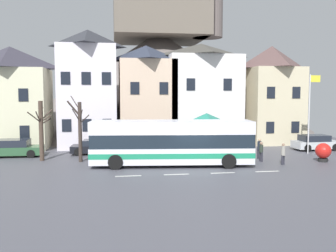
{
  "coord_description": "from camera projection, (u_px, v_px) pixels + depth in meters",
  "views": [
    {
      "loc": [
        -5.42,
        -24.24,
        5.03
      ],
      "look_at": [
        -1.14,
        4.09,
        2.53
      ],
      "focal_mm": 39.47,
      "sensor_mm": 36.0,
      "label": 1
    }
  ],
  "objects": [
    {
      "name": "townhouse_03",
      "position": [
        201.0,
        94.0,
        37.32
      ],
      "size": [
        6.99,
        6.69,
        10.04
      ],
      "color": "white",
      "rests_on": "ground_plane"
    },
    {
      "name": "bare_tree_00",
      "position": [
        41.0,
        130.0,
        27.66
      ],
      "size": [
        1.54,
        1.96,
        4.51
      ],
      "color": "#47382D",
      "rests_on": "ground_plane"
    },
    {
      "name": "townhouse_02",
      "position": [
        146.0,
        96.0,
        36.23
      ],
      "size": [
        5.24,
        6.12,
        9.72
      ],
      "color": "beige",
      "rests_on": "ground_plane"
    },
    {
      "name": "harbour_buoy",
      "position": [
        323.0,
        151.0,
        27.36
      ],
      "size": [
        1.14,
        1.14,
        1.39
      ],
      "color": "black",
      "rests_on": "ground_plane"
    },
    {
      "name": "pedestrian_02",
      "position": [
        259.0,
        148.0,
        28.54
      ],
      "size": [
        0.32,
        0.32,
        1.57
      ],
      "color": "#2D2D38",
      "rests_on": "ground_plane"
    },
    {
      "name": "townhouse_00",
      "position": [
        11.0,
        98.0,
        33.97
      ],
      "size": [
        6.65,
        5.27,
        9.34
      ],
      "color": "beige",
      "rests_on": "ground_plane"
    },
    {
      "name": "parked_car_01",
      "position": [
        96.0,
        147.0,
        30.89
      ],
      "size": [
        4.08,
        2.12,
        1.2
      ],
      "rotation": [
        0.0,
        0.0,
        3.08
      ],
      "color": "black",
      "rests_on": "ground_plane"
    },
    {
      "name": "bare_tree_01",
      "position": [
        80.0,
        129.0,
        27.21
      ],
      "size": [
        1.65,
        2.17,
        4.89
      ],
      "color": "#382D28",
      "rests_on": "ground_plane"
    },
    {
      "name": "bus_shelter",
      "position": [
        207.0,
        120.0,
        29.46
      ],
      "size": [
        3.6,
        3.6,
        3.5
      ],
      "color": "#473D33",
      "rests_on": "ground_plane"
    },
    {
      "name": "pedestrian_00",
      "position": [
        283.0,
        152.0,
        26.15
      ],
      "size": [
        0.3,
        0.3,
        1.54
      ],
      "color": "#2D2D38",
      "rests_on": "ground_plane"
    },
    {
      "name": "townhouse_04",
      "position": [
        271.0,
        95.0,
        37.92
      ],
      "size": [
        5.13,
        5.7,
        9.88
      ],
      "color": "beige",
      "rests_on": "ground_plane"
    },
    {
      "name": "ground_plane",
      "position": [
        193.0,
        168.0,
        25.12
      ],
      "size": [
        40.0,
        60.0,
        0.07
      ],
      "color": "#4D4D56"
    },
    {
      "name": "parked_car_00",
      "position": [
        316.0,
        143.0,
        33.1
      ],
      "size": [
        4.05,
        1.98,
        1.36
      ],
      "rotation": [
        0.0,
        0.0,
        0.02
      ],
      "color": "silver",
      "rests_on": "ground_plane"
    },
    {
      "name": "townhouse_01",
      "position": [
        89.0,
        88.0,
        35.43
      ],
      "size": [
        5.25,
        6.31,
        11.11
      ],
      "color": "white",
      "rests_on": "ground_plane"
    },
    {
      "name": "pedestrian_03",
      "position": [
        222.0,
        147.0,
        28.71
      ],
      "size": [
        0.33,
        0.31,
        1.58
      ],
      "color": "#38332D",
      "rests_on": "ground_plane"
    },
    {
      "name": "transit_bus",
      "position": [
        172.0,
        143.0,
        25.86
      ],
      "size": [
        11.44,
        3.8,
        3.16
      ],
      "rotation": [
        0.0,
        0.0,
        -0.11
      ],
      "color": "white",
      "rests_on": "ground_plane"
    },
    {
      "name": "parked_car_02",
      "position": [
        15.0,
        148.0,
        29.69
      ],
      "size": [
        4.17,
        2.06,
        1.38
      ],
      "rotation": [
        0.0,
        0.0,
        -0.01
      ],
      "color": "#2D5736",
      "rests_on": "ground_plane"
    },
    {
      "name": "hilltop_castle",
      "position": [
        159.0,
        78.0,
        53.21
      ],
      "size": [
        42.56,
        42.56,
        20.7
      ],
      "color": "slate",
      "rests_on": "ground_plane"
    },
    {
      "name": "flagpole",
      "position": [
        310.0,
        108.0,
        30.83
      ],
      "size": [
        0.95,
        0.1,
        6.63
      ],
      "color": "silver",
      "rests_on": "ground_plane"
    },
    {
      "name": "pedestrian_01",
      "position": [
        261.0,
        151.0,
        27.4
      ],
      "size": [
        0.29,
        0.32,
        1.48
      ],
      "color": "#2D2D38",
      "rests_on": "ground_plane"
    },
    {
      "name": "public_bench",
      "position": [
        178.0,
        148.0,
        30.95
      ],
      "size": [
        1.79,
        0.48,
        0.87
      ],
      "color": "brown",
      "rests_on": "ground_plane"
    }
  ]
}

